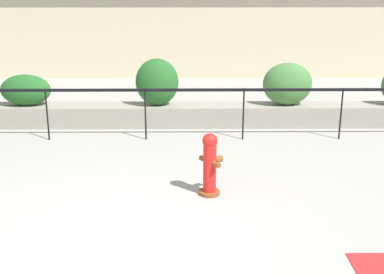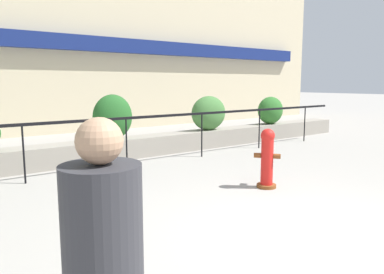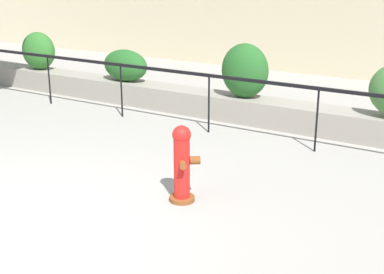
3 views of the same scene
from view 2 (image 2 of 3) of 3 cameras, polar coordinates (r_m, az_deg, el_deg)
name	(u,v)px [view 2 (image 2 of 3)]	position (r m, az deg, el deg)	size (l,w,h in m)	color
ground_plane	(317,241)	(4.92, 18.51, -14.76)	(120.00, 120.00, 0.00)	#9E9991
building_facade	(32,24)	(15.12, -23.22, 15.57)	(30.00, 1.36, 8.00)	beige
planter_wall_low	(106,150)	(9.45, -12.97, -1.95)	(18.00, 0.70, 0.50)	gray
fence_railing_segment	(126,123)	(8.36, -10.02, 2.14)	(15.00, 0.05, 1.15)	black
hedge_bush_2	(113,117)	(9.43, -11.99, 3.00)	(1.01, 0.69, 1.11)	#235B23
hedge_bush_3	(209,113)	(11.10, 2.55, 3.67)	(1.17, 0.69, 1.01)	#427538
hedge_bush_4	(270,110)	(13.02, 11.86, 3.99)	(0.99, 0.70, 0.93)	#2D6B28
fire_hydrant	(267,158)	(6.89, 11.38, -3.10)	(0.49, 0.49, 1.08)	brown
pedestrian	(104,265)	(2.03, -13.29, -18.42)	(0.55, 0.55, 1.73)	#383D56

